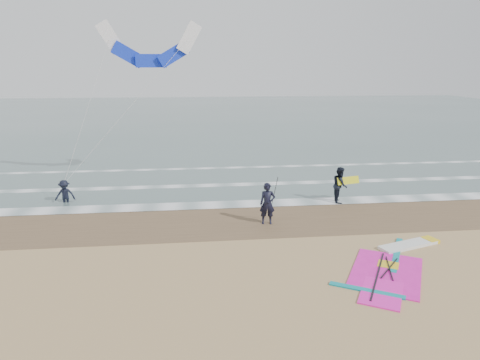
{
  "coord_description": "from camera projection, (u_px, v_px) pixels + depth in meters",
  "views": [
    {
      "loc": [
        -2.9,
        -12.98,
        7.05
      ],
      "look_at": [
        -0.91,
        5.0,
        2.2
      ],
      "focal_mm": 32.0,
      "sensor_mm": 36.0,
      "label": 1
    }
  ],
  "objects": [
    {
      "name": "ground",
      "position": [
        283.0,
        279.0,
        14.6
      ],
      "size": [
        120.0,
        120.0,
        0.0
      ],
      "primitive_type": "plane",
      "color": "tan",
      "rests_on": "ground"
    },
    {
      "name": "sea_water",
      "position": [
        213.0,
        117.0,
        60.68
      ],
      "size": [
        120.0,
        80.0,
        0.02
      ],
      "primitive_type": "cube",
      "color": "#47605E",
      "rests_on": "ground"
    },
    {
      "name": "wet_sand_band",
      "position": [
        257.0,
        219.0,
        20.36
      ],
      "size": [
        120.0,
        5.0,
        0.01
      ],
      "primitive_type": "cube",
      "color": "brown",
      "rests_on": "ground"
    },
    {
      "name": "foam_waterline",
      "position": [
        245.0,
        192.0,
        24.62
      ],
      "size": [
        120.0,
        9.15,
        0.02
      ],
      "color": "white",
      "rests_on": "ground"
    },
    {
      "name": "windsurf_rig",
      "position": [
        394.0,
        264.0,
        15.59
      ],
      "size": [
        5.61,
        5.31,
        0.13
      ],
      "color": "white",
      "rests_on": "ground"
    },
    {
      "name": "person_standing",
      "position": [
        267.0,
        204.0,
        19.48
      ],
      "size": [
        0.75,
        0.53,
        1.93
      ],
      "primitive_type": "imported",
      "rotation": [
        0.0,
        0.0,
        -0.1
      ],
      "color": "black",
      "rests_on": "ground"
    },
    {
      "name": "person_walking",
      "position": [
        340.0,
        185.0,
        22.58
      ],
      "size": [
        0.89,
        1.05,
        1.91
      ],
      "primitive_type": "imported",
      "rotation": [
        0.0,
        0.0,
        1.38
      ],
      "color": "black",
      "rests_on": "ground"
    },
    {
      "name": "person_wading",
      "position": [
        64.0,
        189.0,
        22.46
      ],
      "size": [
        1.04,
        0.6,
        1.61
      ],
      "primitive_type": "imported",
      "rotation": [
        0.0,
        0.0,
        -0.0
      ],
      "color": "black",
      "rests_on": "ground"
    },
    {
      "name": "held_pole",
      "position": [
        274.0,
        194.0,
        19.39
      ],
      "size": [
        0.17,
        0.86,
        1.82
      ],
      "color": "black",
      "rests_on": "ground"
    },
    {
      "name": "carried_kiteboard",
      "position": [
        348.0,
        180.0,
        22.46
      ],
      "size": [
        1.3,
        0.51,
        0.39
      ],
      "color": "yellow",
      "rests_on": "ground"
    },
    {
      "name": "surf_kite",
      "position": [
        150.0,
        49.0,
        24.44
      ],
      "size": [
        7.52,
        3.75,
        8.52
      ],
      "color": "white",
      "rests_on": "ground"
    }
  ]
}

